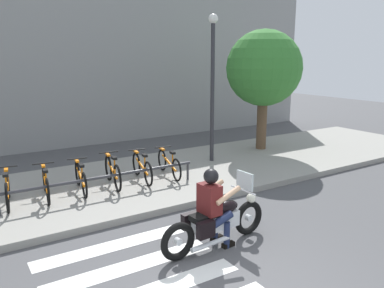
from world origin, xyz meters
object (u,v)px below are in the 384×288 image
(bicycle_1, at_px, (46,184))
(bike_rack, at_px, (105,178))
(motorcycle, at_px, (216,221))
(bicycle_5, at_px, (169,164))
(bicycle_2, at_px, (81,178))
(tree_near_rack, at_px, (264,69))
(bicycle_4, at_px, (142,168))
(street_lamp, at_px, (213,77))
(rider, at_px, (213,203))
(bicycle_3, at_px, (113,172))
(bicycle_0, at_px, (7,189))

(bicycle_1, height_order, bike_rack, bicycle_1)
(motorcycle, xyz_separation_m, bicycle_5, (1.07, 3.67, 0.02))
(bicycle_2, height_order, bicycle_5, bicycle_2)
(bicycle_1, relative_size, tree_near_rack, 0.38)
(bicycle_4, xyz_separation_m, street_lamp, (2.65, 0.65, 2.20))
(bicycle_4, distance_m, bike_rack, 1.31)
(motorcycle, relative_size, rider, 1.57)
(bicycle_3, height_order, bicycle_4, bicycle_3)
(bicycle_2, xyz_separation_m, bicycle_3, (0.79, -0.00, 0.02))
(bicycle_2, relative_size, bicycle_4, 0.98)
(bicycle_0, bearing_deg, bicycle_5, 0.02)
(rider, distance_m, bicycle_0, 4.63)
(street_lamp, bearing_deg, bicycle_0, -173.59)
(tree_near_rack, bearing_deg, bicycle_5, -166.04)
(bicycle_1, distance_m, bicycle_2, 0.79)
(bicycle_1, height_order, bicycle_3, bicycle_3)
(rider, relative_size, bicycle_1, 0.91)
(bicycle_2, bearing_deg, bicycle_5, 0.01)
(bicycle_4, height_order, bicycle_5, bicycle_4)
(rider, bearing_deg, street_lamp, 55.15)
(motorcycle, height_order, bicycle_3, motorcycle)
(motorcycle, bearing_deg, tree_near_rack, 41.65)
(bicycle_0, distance_m, street_lamp, 6.25)
(bicycle_1, bearing_deg, bicycle_4, -0.01)
(motorcycle, xyz_separation_m, street_lamp, (2.93, 4.32, 2.24))
(rider, distance_m, street_lamp, 5.59)
(bicycle_4, height_order, tree_near_rack, tree_near_rack)
(bicycle_3, distance_m, bicycle_5, 1.58)
(rider, distance_m, tree_near_rack, 7.45)
(motorcycle, bearing_deg, bicycle_5, 73.68)
(bicycle_3, xyz_separation_m, bicycle_5, (1.58, 0.00, -0.03))
(bicycle_1, xyz_separation_m, bicycle_2, (0.79, 0.00, -0.00))
(bicycle_2, bearing_deg, bike_rack, -54.52)
(bike_rack, height_order, tree_near_rack, tree_near_rack)
(motorcycle, height_order, bicycle_1, motorcycle)
(bicycle_0, bearing_deg, bicycle_1, 0.06)
(bicycle_0, height_order, street_lamp, street_lamp)
(rider, height_order, bicycle_5, rider)
(bicycle_2, height_order, street_lamp, street_lamp)
(rider, bearing_deg, bicycle_4, 84.41)
(bicycle_2, bearing_deg, street_lamp, 8.76)
(bicycle_2, xyz_separation_m, street_lamp, (4.23, 0.65, 2.21))
(street_lamp, relative_size, tree_near_rack, 1.07)
(rider, bearing_deg, tree_near_rack, 41.25)
(street_lamp, bearing_deg, bicycle_5, -160.66)
(bicycle_3, height_order, bicycle_5, bicycle_3)
(street_lamp, bearing_deg, bicycle_1, -172.60)
(bicycle_3, bearing_deg, bicycle_4, 0.07)
(street_lamp, bearing_deg, rider, -124.85)
(bicycle_0, height_order, bicycle_5, bicycle_0)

